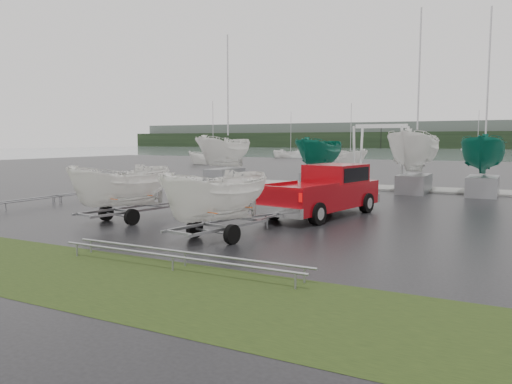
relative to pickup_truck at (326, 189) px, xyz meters
name	(u,v)px	position (x,y,z in m)	size (l,w,h in m)	color
ground_plane	(234,210)	(-4.22, -0.44, -1.09)	(120.00, 120.00, 0.00)	black
lake	(461,154)	(-4.22, 99.56, -1.10)	(300.00, 300.00, 0.00)	slate
grass_verge	(17,263)	(-4.22, -11.44, -1.09)	(40.00, 40.00, 0.00)	black
dock	(330,185)	(-4.22, 12.56, -1.04)	(30.00, 3.00, 0.12)	gray
treeline	(482,140)	(-4.22, 169.56, 1.91)	(300.00, 8.00, 6.00)	black
far_hill	(484,134)	(-4.22, 177.56, 3.91)	(300.00, 6.00, 10.00)	#4C5651
pickup_truck	(326,189)	(0.00, 0.00, 0.00)	(3.28, 6.57, 2.09)	maroon
trailer_hitched	(216,153)	(-1.26, -6.54, 1.62)	(2.00, 3.76, 5.01)	gray
trailer_parked	(121,150)	(-6.24, -5.34, 1.65)	(2.01, 3.76, 5.05)	gray
boat_hoist	(381,147)	(-0.85, 12.56, 1.58)	(3.30, 2.18, 4.12)	silver
keelboat_0	(224,133)	(-11.38, 10.56, 2.51)	(2.28, 3.20, 10.44)	gray
keelboat_1	(320,137)	(-4.31, 10.76, 2.25)	(2.13, 3.20, 6.76)	gray
keelboat_2	(416,124)	(1.65, 10.56, 2.97)	(2.55, 3.20, 10.73)	gray
keelboat_3	(485,132)	(5.33, 10.86, 2.50)	(2.27, 3.20, 10.43)	gray
mast_rack_0	(102,191)	(-13.22, 0.56, -0.74)	(0.56, 6.50, 0.06)	gray
mast_rack_1	(2,203)	(-13.22, -5.44, -0.74)	(0.56, 6.50, 0.06)	gray
mast_rack_2	(179,254)	(-0.22, -9.94, -0.74)	(7.00, 0.56, 0.06)	gray
moored_boat_0	(213,164)	(-27.44, 34.19, -1.09)	(3.13, 3.07, 11.41)	white
moored_boat_1	(350,163)	(-12.84, 45.26, -1.09)	(4.23, 4.23, 11.93)	white
moored_boat_4	(291,158)	(-28.41, 60.90, -1.08)	(3.48, 3.48, 11.23)	white
moored_boat_5	(477,159)	(0.99, 70.71, -1.09)	(3.89, 3.92, 11.75)	white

